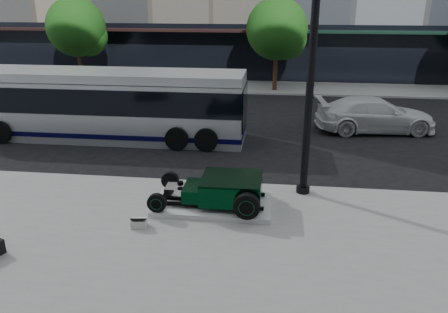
# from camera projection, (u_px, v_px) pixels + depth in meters

# --- Properties ---
(ground) EXTENTS (120.00, 120.00, 0.00)m
(ground) POSITION_uv_depth(u_px,v_px,m) (243.00, 164.00, 16.32)
(ground) COLOR black
(ground) RESTS_ON ground
(sidewalk_far) EXTENTS (70.00, 4.00, 0.12)m
(sidewalk_far) POSITION_uv_depth(u_px,v_px,m) (260.00, 87.00, 29.32)
(sidewalk_far) COLOR gray
(sidewalk_far) RESTS_ON ground
(street_trees) EXTENTS (29.80, 3.80, 5.70)m
(street_trees) POSITION_uv_depth(u_px,v_px,m) (279.00, 31.00, 27.02)
(street_trees) COLOR black
(street_trees) RESTS_ON sidewalk_far
(display_plinth) EXTENTS (3.40, 1.80, 0.15)m
(display_plinth) POSITION_uv_depth(u_px,v_px,m) (213.00, 204.00, 12.77)
(display_plinth) COLOR silver
(display_plinth) RESTS_ON sidewalk_near
(hot_rod) EXTENTS (3.22, 2.00, 0.81)m
(hot_rod) POSITION_uv_depth(u_px,v_px,m) (224.00, 189.00, 12.55)
(hot_rod) COLOR black
(hot_rod) RESTS_ON display_plinth
(info_plaque) EXTENTS (0.43, 0.35, 0.31)m
(info_plaque) POSITION_uv_depth(u_px,v_px,m) (139.00, 223.00, 11.64)
(info_plaque) COLOR silver
(info_plaque) RESTS_ON sidewalk_near
(lamppost) EXTENTS (0.42, 0.42, 7.55)m
(lamppost) POSITION_uv_depth(u_px,v_px,m) (310.00, 82.00, 12.50)
(lamppost) COLOR black
(lamppost) RESTS_ON sidewalk_near
(transit_bus) EXTENTS (12.12, 2.88, 2.92)m
(transit_bus) POSITION_uv_depth(u_px,v_px,m) (106.00, 104.00, 18.84)
(transit_bus) COLOR silver
(transit_bus) RESTS_ON ground
(white_sedan) EXTENTS (5.56, 2.77, 1.55)m
(white_sedan) POSITION_uv_depth(u_px,v_px,m) (375.00, 115.00, 19.94)
(white_sedan) COLOR white
(white_sedan) RESTS_ON ground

